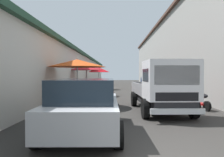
# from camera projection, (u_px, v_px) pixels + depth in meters

# --- Properties ---
(ground) EXTENTS (90.00, 90.00, 0.00)m
(ground) POSITION_uv_depth(u_px,v_px,m) (125.00, 94.00, 17.01)
(ground) COLOR #33302D
(building_left_whitewash) EXTENTS (49.80, 7.50, 3.65)m
(building_left_whitewash) POSITION_uv_depth(u_px,v_px,m) (43.00, 72.00, 19.39)
(building_left_whitewash) COLOR beige
(building_left_whitewash) RESTS_ON ground
(building_right_concrete) EXTENTS (49.80, 7.50, 7.19)m
(building_right_concrete) POSITION_uv_depth(u_px,v_px,m) (207.00, 52.00, 19.02)
(building_right_concrete) COLOR gray
(building_right_concrete) RESTS_ON ground
(fruit_stall_far_right) EXTENTS (2.31, 2.31, 2.41)m
(fruit_stall_far_right) POSITION_uv_depth(u_px,v_px,m) (99.00, 72.00, 22.46)
(fruit_stall_far_right) COLOR #9E9EA3
(fruit_stall_far_right) RESTS_ON ground
(fruit_stall_mid_lane) EXTENTS (2.82, 2.82, 2.40)m
(fruit_stall_mid_lane) POSITION_uv_depth(u_px,v_px,m) (77.00, 68.00, 10.38)
(fruit_stall_mid_lane) COLOR #9E9EA3
(fruit_stall_mid_lane) RESTS_ON ground
(fruit_stall_near_right) EXTENTS (2.47, 2.47, 2.41)m
(fruit_stall_near_right) POSITION_uv_depth(u_px,v_px,m) (86.00, 71.00, 15.68)
(fruit_stall_near_right) COLOR #9E9EA3
(fruit_stall_near_right) RESTS_ON ground
(hatchback_car) EXTENTS (3.96, 2.01, 1.45)m
(hatchback_car) POSITION_uv_depth(u_px,v_px,m) (85.00, 105.00, 5.77)
(hatchback_car) COLOR #ADAFB5
(hatchback_car) RESTS_ON ground
(delivery_truck) EXTENTS (5.01, 2.17, 2.08)m
(delivery_truck) POSITION_uv_depth(u_px,v_px,m) (164.00, 88.00, 8.26)
(delivery_truck) COLOR black
(delivery_truck) RESTS_ON ground
(vendor_by_crates) EXTENTS (0.44, 0.48, 1.53)m
(vendor_by_crates) POSITION_uv_depth(u_px,v_px,m) (153.00, 86.00, 12.57)
(vendor_by_crates) COLOR navy
(vendor_by_crates) RESTS_ON ground
(vendor_in_shade) EXTENTS (0.23, 0.62, 1.54)m
(vendor_in_shade) POSITION_uv_depth(u_px,v_px,m) (144.00, 83.00, 17.47)
(vendor_in_shade) COLOR #665B4C
(vendor_in_shade) RESTS_ON ground
(parked_scooter) EXTENTS (1.67, 0.57, 1.14)m
(parked_scooter) POSITION_uv_depth(u_px,v_px,m) (198.00, 99.00, 9.72)
(parked_scooter) COLOR black
(parked_scooter) RESTS_ON ground
(plastic_stool) EXTENTS (0.30, 0.30, 0.43)m
(plastic_stool) POSITION_uv_depth(u_px,v_px,m) (164.00, 96.00, 12.25)
(plastic_stool) COLOR #194CB2
(plastic_stool) RESTS_ON ground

